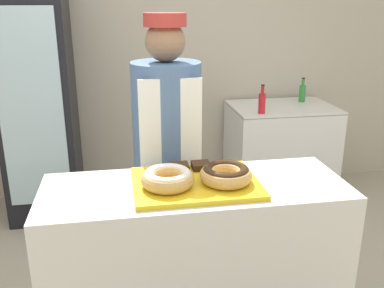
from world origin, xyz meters
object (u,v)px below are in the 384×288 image
at_px(brownie_back_left, 179,167).
at_px(brownie_back_right, 201,166).
at_px(serving_tray, 196,183).
at_px(baker_person, 168,155).
at_px(donut_light_glaze, 168,178).
at_px(chest_freezer, 280,151).
at_px(beverage_fridge, 38,107).
at_px(donut_chocolate_glaze, 226,174).
at_px(bottle_green, 302,93).
at_px(bottle_red, 262,102).

bearing_deg(brownie_back_left, brownie_back_right, 0.00).
relative_size(serving_tray, brownie_back_right, 6.47).
relative_size(brownie_back_right, baker_person, 0.05).
relative_size(donut_light_glaze, chest_freezer, 0.27).
bearing_deg(beverage_fridge, donut_chocolate_glaze, -57.13).
bearing_deg(baker_person, brownie_back_left, -87.44).
height_order(brownie_back_right, bottle_green, bottle_green).
xyz_separation_m(beverage_fridge, chest_freezer, (2.13, 0.01, -0.51)).
distance_m(brownie_back_left, chest_freezer, 2.05).
bearing_deg(chest_freezer, serving_tray, -122.99).
distance_m(serving_tray, chest_freezer, 2.13).
bearing_deg(bottle_green, donut_chocolate_glaze, -122.74).
relative_size(donut_light_glaze, baker_person, 0.15).
bearing_deg(baker_person, brownie_back_right, -71.25).
distance_m(donut_light_glaze, donut_chocolate_glaze, 0.28).
bearing_deg(brownie_back_left, beverage_fridge, 121.03).
distance_m(baker_person, bottle_green, 1.96).
bearing_deg(bottle_red, brownie_back_left, -123.70).
distance_m(donut_chocolate_glaze, brownie_back_left, 0.28).
bearing_deg(baker_person, serving_tray, -82.21).
bearing_deg(chest_freezer, donut_light_glaze, -125.49).
xyz_separation_m(donut_chocolate_glaze, bottle_green, (1.23, 1.91, -0.04)).
height_order(donut_chocolate_glaze, bottle_green, bottle_green).
xyz_separation_m(donut_light_glaze, brownie_back_left, (0.08, 0.20, -0.03)).
distance_m(donut_light_glaze, beverage_fridge, 1.97).
height_order(brownie_back_left, brownie_back_right, same).
height_order(brownie_back_right, baker_person, baker_person).
height_order(brownie_back_right, bottle_red, bottle_red).
height_order(baker_person, bottle_green, baker_person).
bearing_deg(donut_chocolate_glaze, donut_light_glaze, 180.00).
distance_m(donut_chocolate_glaze, bottle_green, 2.27).
distance_m(serving_tray, brownie_back_left, 0.17).
xyz_separation_m(donut_chocolate_glaze, beverage_fridge, (-1.15, 1.77, -0.05)).
xyz_separation_m(baker_person, bottle_green, (1.44, 1.33, 0.06)).
height_order(donut_light_glaze, donut_chocolate_glaze, same).
bearing_deg(bottle_red, beverage_fridge, 173.22).
relative_size(chest_freezer, bottle_red, 3.77).
xyz_separation_m(baker_person, bottle_red, (0.92, 0.97, 0.07)).
bearing_deg(bottle_red, serving_tray, -119.31).
height_order(beverage_fridge, bottle_green, beverage_fridge).
xyz_separation_m(brownie_back_left, bottle_red, (0.91, 1.36, -0.00)).
relative_size(chest_freezer, bottle_green, 4.08).
distance_m(donut_light_glaze, baker_person, 0.59).
xyz_separation_m(bottle_green, bottle_red, (-0.52, -0.36, 0.01)).
distance_m(chest_freezer, bottle_red, 0.64).
xyz_separation_m(chest_freezer, bottle_green, (0.24, 0.13, 0.52)).
xyz_separation_m(brownie_back_right, beverage_fridge, (-1.06, 1.58, -0.02)).
relative_size(donut_light_glaze, bottle_red, 1.02).
bearing_deg(brownie_back_left, serving_tray, -69.93).
bearing_deg(donut_chocolate_glaze, serving_tray, 163.74).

